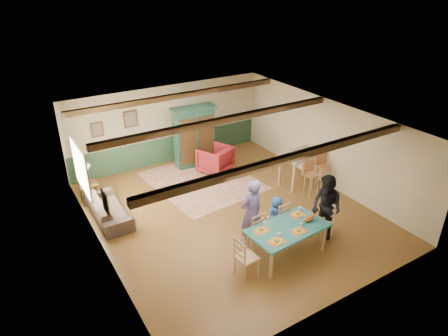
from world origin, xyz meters
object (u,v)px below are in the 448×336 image
dining_chair_far_left (253,228)px  table_lamp (86,175)px  dining_chair_end_right (322,221)px  counter_table (299,169)px  dining_chair_end_left (247,256)px  sofa (109,209)px  armchair (215,159)px  person_woman (326,207)px  cat (309,218)px  bar_stool_left (312,178)px  person_man (251,213)px  armoire (194,137)px  person_child (276,215)px  dining_chair_far_right (278,217)px  end_table (89,192)px  dining_table (286,241)px  bar_stool_right (324,171)px

dining_chair_far_left → table_lamp: (-2.89, 4.17, 0.40)m
dining_chair_end_right → counter_table: size_ratio=0.77×
dining_chair_end_left → sofa: (-1.94, 3.82, -0.20)m
armchair → sofa: armchair is taller
dining_chair_end_left → person_woman: person_woman is taller
cat → bar_stool_left: size_ratio=0.35×
person_man → cat: bearing=136.5°
armoire → bar_stool_left: bearing=-56.7°
table_lamp → person_man: bearing=-54.8°
dining_chair_far_left → armchair: size_ratio=1.00×
dining_chair_far_left → dining_chair_end_right: 1.77m
dining_chair_far_left → bar_stool_left: bearing=-162.5°
person_child → dining_chair_far_left: bearing=5.7°
table_lamp → cat: bearing=-51.6°
dining_chair_far_right → dining_chair_far_left: bearing=0.0°
sofa → end_table: 1.17m
dining_chair_far_right → armchair: (0.41, 3.89, -0.05)m
dining_chair_end_right → person_child: bearing=-136.8°
dining_chair_far_right → cat: (0.21, -0.84, 0.38)m
dining_chair_far_left → dining_chair_end_left: (-0.73, -0.79, 0.00)m
person_woman → end_table: size_ratio=2.80×
dining_table → dining_chair_far_right: (0.36, 0.77, 0.10)m
person_man → end_table: person_man is taller
dining_table → table_lamp: bearing=124.4°
dining_table → dining_chair_end_right: (1.19, 0.08, 0.10)m
bar_stool_left → bar_stool_right: (0.62, 0.15, 0.02)m
dining_chair_end_left → sofa: bearing=23.1°
end_table → dining_chair_far_left: bearing=-55.3°
sofa → counter_table: bearing=-101.8°
armchair → person_woman: bearing=72.9°
cat → bar_stool_left: bearing=41.6°
dining_chair_far_right → person_man: (-0.83, 0.03, 0.40)m
counter_table → armchair: bearing=130.3°
person_woman → bar_stool_left: size_ratio=1.60×
person_man → cat: person_man is taller
dining_chair_end_left → person_child: size_ratio=0.95×
bar_stool_left → person_woman: bearing=-117.7°
counter_table → table_lamp: bearing=158.4°
person_child → bar_stool_right: 2.97m
person_woman → cat: person_woman is taller
dining_chair_far_right → person_man: 0.92m
dining_chair_far_right → bar_stool_left: 2.37m
person_man → armoire: 4.79m
dining_chair_end_right → armchair: bearing=-178.7°
cat → armoire: (-0.13, 5.57, 0.17)m
cat → armchair: 4.75m
person_child → end_table: bearing=-51.2°
person_man → person_woman: 1.90m
dining_chair_far_left → table_lamp: table_lamp is taller
dining_chair_far_right → table_lamp: (-3.71, 4.11, 0.40)m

